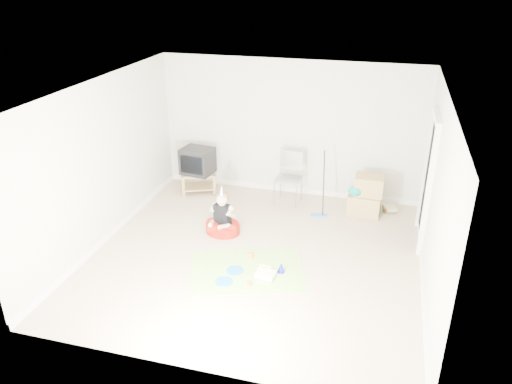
% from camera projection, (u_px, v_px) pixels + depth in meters
% --- Properties ---
extents(ground, '(5.00, 5.00, 0.00)m').
position_uv_depth(ground, '(255.00, 255.00, 7.78)').
color(ground, tan).
rests_on(ground, ground).
extents(doorway_recess, '(0.02, 0.90, 2.05)m').
position_uv_depth(doorway_recess, '(428.00, 182.00, 7.81)').
color(doorway_recess, black).
rests_on(doorway_recess, ground).
extents(tv_stand, '(0.77, 0.64, 0.41)m').
position_uv_depth(tv_stand, '(199.00, 181.00, 9.83)').
color(tv_stand, olive).
rests_on(tv_stand, ground).
extents(crt_tv, '(0.64, 0.56, 0.50)m').
position_uv_depth(crt_tv, '(198.00, 161.00, 9.65)').
color(crt_tv, black).
rests_on(crt_tv, tv_stand).
extents(folding_chair, '(0.49, 0.47, 1.02)m').
position_uv_depth(folding_chair, '(288.00, 179.00, 9.28)').
color(folding_chair, '#929297').
rests_on(folding_chair, ground).
extents(cardboard_boxes, '(0.61, 0.48, 0.73)m').
position_uv_depth(cardboard_boxes, '(366.00, 196.00, 8.94)').
color(cardboard_boxes, tan).
rests_on(cardboard_boxes, ground).
extents(floor_mop, '(0.30, 0.38, 1.14)m').
position_uv_depth(floor_mop, '(319.00, 203.00, 8.87)').
color(floor_mop, blue).
rests_on(floor_mop, ground).
extents(book_pile, '(0.26, 0.30, 0.09)m').
position_uv_depth(book_pile, '(389.00, 209.00, 9.15)').
color(book_pile, '#246C32').
rests_on(book_pile, ground).
extents(seated_woman, '(0.70, 0.70, 0.85)m').
position_uv_depth(seated_woman, '(223.00, 223.00, 8.37)').
color(seated_woman, '#9E1A0E').
rests_on(seated_woman, ground).
extents(party_mat, '(1.96, 1.67, 0.01)m').
position_uv_depth(party_mat, '(247.00, 270.00, 7.40)').
color(party_mat, '#DB2E7D').
rests_on(party_mat, ground).
extents(birthday_cake, '(0.30, 0.25, 0.14)m').
position_uv_depth(birthday_cake, '(265.00, 275.00, 7.23)').
color(birthday_cake, white).
rests_on(birthday_cake, party_mat).
extents(blue_plate_near, '(0.36, 0.36, 0.01)m').
position_uv_depth(blue_plate_near, '(235.00, 270.00, 7.38)').
color(blue_plate_near, blue).
rests_on(blue_plate_near, party_mat).
extents(blue_plate_far, '(0.35, 0.35, 0.01)m').
position_uv_depth(blue_plate_far, '(224.00, 281.00, 7.12)').
color(blue_plate_far, blue).
rests_on(blue_plate_far, party_mat).
extents(orange_cup_near, '(0.08, 0.08, 0.09)m').
position_uv_depth(orange_cup_near, '(251.00, 256.00, 7.67)').
color(orange_cup_near, orange).
rests_on(orange_cup_near, party_mat).
extents(orange_cup_far, '(0.09, 0.09, 0.07)m').
position_uv_depth(orange_cup_far, '(249.00, 283.00, 7.03)').
color(orange_cup_far, orange).
rests_on(orange_cup_far, party_mat).
extents(blue_party_hat, '(0.14, 0.14, 0.16)m').
position_uv_depth(blue_party_hat, '(281.00, 267.00, 7.32)').
color(blue_party_hat, '#181EAC').
rests_on(blue_party_hat, party_mat).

